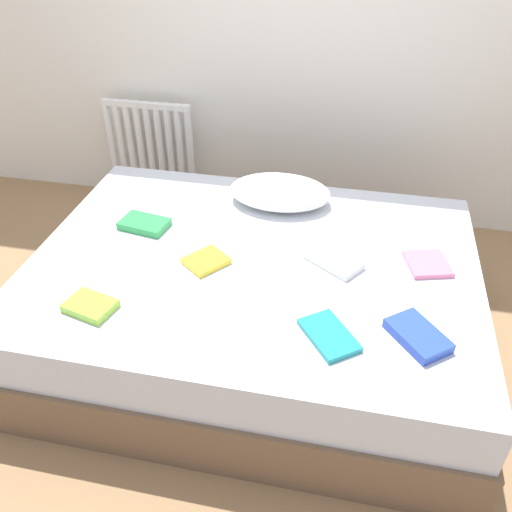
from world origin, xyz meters
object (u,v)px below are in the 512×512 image
bed (254,302)px  textbook_green (144,224)px  textbook_white (334,260)px  textbook_teal (329,335)px  textbook_blue (418,336)px  textbook_pink (428,264)px  textbook_lime (90,306)px  radiator (150,145)px  textbook_yellow (206,261)px  pillow (280,192)px

bed → textbook_green: 0.65m
textbook_white → bed: bearing=-139.4°
textbook_teal → textbook_blue: 0.32m
textbook_white → textbook_pink: bearing=43.4°
textbook_white → textbook_lime: (-0.91, -0.50, 0.00)m
radiator → textbook_green: radiator is taller
textbook_green → textbook_yellow: bearing=-21.1°
pillow → textbook_lime: size_ratio=2.77×
radiator → textbook_lime: size_ratio=3.17×
textbook_yellow → textbook_blue: bearing=-70.0°
textbook_pink → textbook_blue: textbook_blue is taller
pillow → textbook_yellow: pillow is taller
textbook_white → textbook_pink: (0.40, 0.07, -0.00)m
bed → textbook_pink: size_ratio=10.75×
radiator → textbook_teal: radiator is taller
textbook_pink → textbook_lime: size_ratio=0.99×
textbook_white → textbook_green: size_ratio=1.08×
bed → textbook_blue: textbook_blue is taller
textbook_white → textbook_teal: bearing=-52.8°
textbook_pink → textbook_lime: bearing=-172.6°
textbook_teal → textbook_white: 0.46m
textbook_pink → textbook_green: size_ratio=0.83×
textbook_teal → textbook_blue: bearing=63.0°
pillow → bed: bearing=-93.0°
textbook_lime → textbook_green: 0.60m
textbook_yellow → textbook_lime: (-0.36, -0.38, 0.00)m
textbook_yellow → textbook_blue: (0.89, -0.29, 0.01)m
textbook_pink → radiator: bearing=131.4°
bed → textbook_white: 0.44m
radiator → textbook_yellow: size_ratio=3.46×
radiator → textbook_white: radiator is taller
radiator → pillow: 1.21m
textbook_white → textbook_lime: 1.04m
pillow → textbook_yellow: (-0.22, -0.59, -0.05)m
radiator → textbook_green: (0.39, -1.06, 0.09)m
textbook_yellow → textbook_white: bearing=-40.0°
pillow → textbook_yellow: size_ratio=3.02×
pillow → textbook_lime: pillow is taller
radiator → textbook_white: (1.31, -1.16, 0.09)m
textbook_lime → textbook_yellow: bearing=61.1°
textbook_white → textbook_blue: 0.53m
pillow → textbook_white: pillow is taller
textbook_blue → textbook_green: bearing=-151.0°
radiator → textbook_yellow: (0.76, -1.28, 0.09)m
radiator → textbook_blue: size_ratio=2.59×
textbook_teal → textbook_pink: same height
textbook_white → textbook_lime: size_ratio=1.30×
textbook_lime → textbook_blue: 1.25m
pillow → textbook_teal: pillow is taller
pillow → textbook_green: bearing=-148.3°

